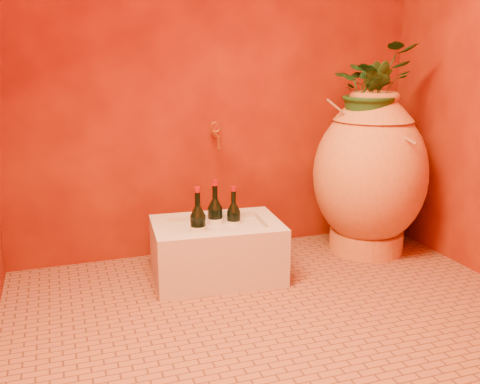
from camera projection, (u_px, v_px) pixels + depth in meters
name	position (u px, v px, depth m)	size (l,w,h in m)	color
floor	(282.00, 318.00, 2.48)	(2.50, 2.50, 0.00)	brown
wall_back	(217.00, 43.00, 3.08)	(2.50, 0.02, 2.50)	#590D05
amphora	(370.00, 174.00, 3.22)	(0.88, 0.88, 0.98)	#CD7739
stone_basin	(217.00, 251.00, 2.90)	(0.72, 0.52, 0.31)	beige
wine_bottle_a	(198.00, 229.00, 2.80)	(0.09, 0.09, 0.35)	black
wine_bottle_b	(234.00, 223.00, 2.94)	(0.08, 0.08, 0.32)	black
wine_bottle_c	(215.00, 221.00, 2.93)	(0.09, 0.09, 0.35)	black
wall_tap	(216.00, 134.00, 3.13)	(0.07, 0.14, 0.15)	#AD7528
plant_main	(371.00, 89.00, 3.09)	(0.47, 0.41, 0.52)	#184419
plant_side	(371.00, 95.00, 3.05)	(0.21, 0.17, 0.39)	#184419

